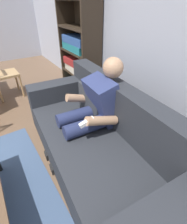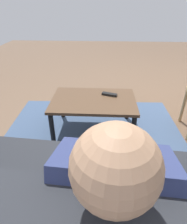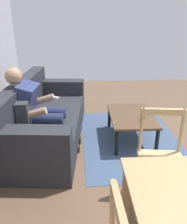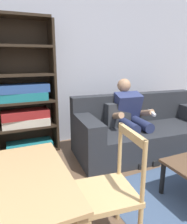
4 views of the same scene
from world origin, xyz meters
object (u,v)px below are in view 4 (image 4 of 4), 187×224
at_px(person_lounging, 130,116).
at_px(couch, 142,131).
at_px(bookshelf, 25,100).
at_px(dining_chair_facing_couch, 110,191).

bearing_deg(person_lounging, couch, -12.87).
bearing_deg(couch, bookshelf, 157.04).
distance_m(person_lounging, dining_chair_facing_couch, 1.72).
xyz_separation_m(person_lounging, bookshelf, (-1.44, 0.65, 0.25)).
xyz_separation_m(couch, bookshelf, (-1.64, 0.70, 0.50)).
bearing_deg(dining_chair_facing_couch, couch, 45.60).
height_order(couch, dining_chair_facing_couch, dining_chair_facing_couch).
relative_size(person_lounging, dining_chair_facing_couch, 1.22).
bearing_deg(couch, dining_chair_facing_couch, -134.40).
height_order(couch, person_lounging, person_lounging).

